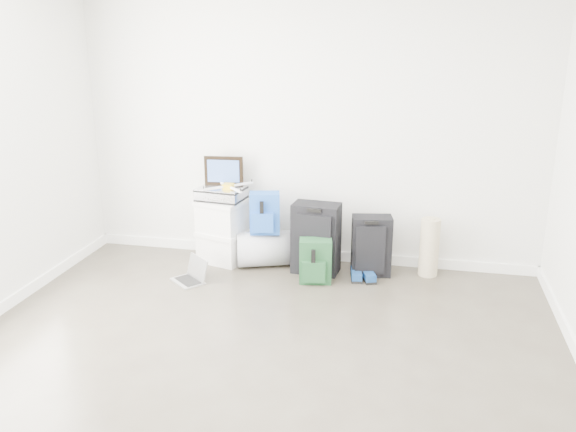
% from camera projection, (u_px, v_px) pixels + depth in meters
% --- Properties ---
extents(ground, '(5.00, 5.00, 0.00)m').
position_uv_depth(ground, '(237.00, 396.00, 3.91)').
color(ground, '#3B342B').
rests_on(ground, ground).
extents(room_envelope, '(4.52, 5.02, 2.71)m').
position_uv_depth(room_envelope, '(230.00, 129.00, 3.41)').
color(room_envelope, silver).
rests_on(room_envelope, ground).
extents(boxes_stack, '(0.53, 0.48, 0.64)m').
position_uv_depth(boxes_stack, '(223.00, 231.00, 6.07)').
color(boxes_stack, silver).
rests_on(boxes_stack, ground).
extents(briefcase, '(0.47, 0.37, 0.13)m').
position_uv_depth(briefcase, '(221.00, 194.00, 5.96)').
color(briefcase, '#B2B2B7').
rests_on(briefcase, boxes_stack).
extents(painting, '(0.39, 0.06, 0.29)m').
position_uv_depth(painting, '(224.00, 171.00, 5.99)').
color(painting, black).
rests_on(painting, briefcase).
extents(drone, '(0.40, 0.40, 0.05)m').
position_uv_depth(drone, '(228.00, 186.00, 5.90)').
color(drone, gold).
rests_on(drone, briefcase).
extents(duffel_bag, '(0.65, 0.52, 0.35)m').
position_uv_depth(duffel_bag, '(266.00, 249.00, 6.01)').
color(duffel_bag, '#93959B').
rests_on(duffel_bag, ground).
extents(blue_backpack, '(0.32, 0.27, 0.40)m').
position_uv_depth(blue_backpack, '(264.00, 214.00, 5.87)').
color(blue_backpack, '#183F9E').
rests_on(blue_backpack, duffel_bag).
extents(large_suitcase, '(0.46, 0.32, 0.68)m').
position_uv_depth(large_suitcase, '(316.00, 239.00, 5.79)').
color(large_suitcase, black).
rests_on(large_suitcase, ground).
extents(green_backpack, '(0.32, 0.26, 0.41)m').
position_uv_depth(green_backpack, '(315.00, 262.00, 5.60)').
color(green_backpack, '#143721').
rests_on(green_backpack, ground).
extents(carry_on, '(0.40, 0.30, 0.58)m').
position_uv_depth(carry_on, '(371.00, 246.00, 5.74)').
color(carry_on, black).
rests_on(carry_on, ground).
extents(shoes, '(0.27, 0.27, 0.08)m').
position_uv_depth(shoes, '(362.00, 275.00, 5.71)').
color(shoes, black).
rests_on(shoes, ground).
extents(rolled_rug, '(0.18, 0.18, 0.56)m').
position_uv_depth(rolled_rug, '(429.00, 247.00, 5.74)').
color(rolled_rug, tan).
rests_on(rolled_rug, ground).
extents(laptop, '(0.38, 0.37, 0.22)m').
position_uv_depth(laptop, '(192.00, 276.00, 5.66)').
color(laptop, silver).
rests_on(laptop, ground).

